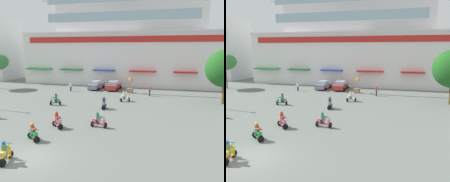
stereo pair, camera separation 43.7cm
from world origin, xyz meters
TOP-DOWN VIEW (x-y plane):
  - ground_plane at (0.00, 13.00)m, footprint 128.00×128.00m
  - colonial_building at (-0.00, 36.04)m, footprint 42.96×16.54m
  - parked_car_0 at (-4.38, 26.57)m, footprint 2.40×4.29m
  - parked_car_1 at (-1.20, 26.70)m, footprint 2.46×4.32m
  - scooter_rider_0 at (-1.13, 6.02)m, footprint 1.44×1.31m
  - scooter_rider_1 at (2.65, 18.30)m, footprint 1.39×1.17m
  - scooter_rider_2 at (-1.14, -0.93)m, footprint 0.94×1.50m
  - scooter_rider_3 at (1.03, 13.72)m, footprint 0.80×1.39m
  - scooter_rider_4 at (-5.63, 13.93)m, footprint 1.45×0.84m
  - scooter_rider_6 at (2.53, 7.15)m, footprint 1.54×0.67m
  - scooter_rider_8 at (-1.54, 2.78)m, footprint 1.46×1.26m
  - pedestrian_0 at (-8.07, 23.77)m, footprint 0.55×0.55m
  - pedestrian_1 at (5.56, 23.07)m, footprint 0.47×0.47m
  - balloon_vendor_cart at (2.18, 24.83)m, footprint 0.97×0.80m

SIDE VIEW (x-z plane):
  - ground_plane at x=0.00m, z-range 0.00..0.00m
  - scooter_rider_8 at x=-1.54m, z-range -0.14..1.33m
  - scooter_rider_6 at x=2.53m, z-range -0.13..1.33m
  - scooter_rider_4 at x=-5.63m, z-range -0.15..1.38m
  - scooter_rider_1 at x=2.65m, z-range -0.12..1.36m
  - scooter_rider_0 at x=-1.13m, z-range -0.14..1.39m
  - scooter_rider_2 at x=-1.14m, z-range -0.12..1.40m
  - scooter_rider_3 at x=1.03m, z-range -0.13..1.43m
  - parked_car_0 at x=-4.38m, z-range 0.01..1.52m
  - parked_car_1 at x=-1.20m, z-range 0.00..1.56m
  - pedestrian_0 at x=-8.07m, z-range 0.09..1.64m
  - pedestrian_1 at x=5.56m, z-range 0.12..1.76m
  - balloon_vendor_cart at x=2.18m, z-range -0.24..2.32m
  - colonial_building at x=0.00m, z-range -1.22..19.27m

